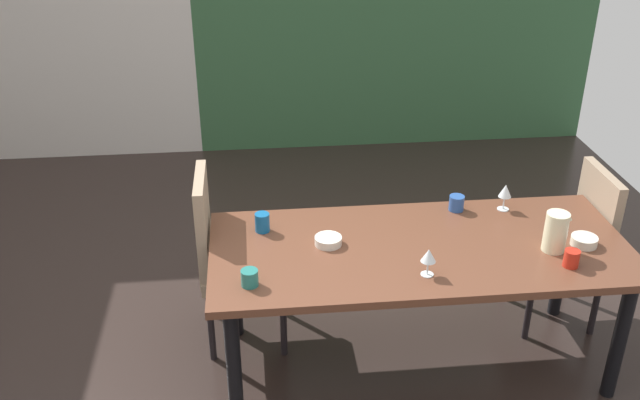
% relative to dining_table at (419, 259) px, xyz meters
% --- Properties ---
extents(ground_plane, '(5.96, 6.16, 0.02)m').
position_rel_dining_table_xyz_m(ground_plane, '(-0.77, -0.03, -0.65)').
color(ground_plane, '#2E2320').
extents(dining_table, '(2.05, 0.88, 0.72)m').
position_rel_dining_table_xyz_m(dining_table, '(0.00, 0.00, 0.00)').
color(dining_table, brown).
rests_on(dining_table, ground_plane).
extents(chair_left_far, '(0.45, 0.44, 0.99)m').
position_rel_dining_table_xyz_m(chair_left_far, '(-0.95, 0.32, -0.10)').
color(chair_left_far, gray).
rests_on(chair_left_far, ground_plane).
extents(chair_right_far, '(0.44, 0.44, 0.91)m').
position_rel_dining_table_xyz_m(chair_right_far, '(0.94, 0.32, -0.13)').
color(chair_right_far, gray).
rests_on(chair_right_far, ground_plane).
extents(wine_glass_right, '(0.07, 0.07, 0.13)m').
position_rel_dining_table_xyz_m(wine_glass_right, '(-0.03, -0.25, 0.17)').
color(wine_glass_right, silver).
rests_on(wine_glass_right, dining_table).
extents(wine_glass_left, '(0.07, 0.07, 0.15)m').
position_rel_dining_table_xyz_m(wine_glass_left, '(0.53, 0.32, 0.18)').
color(wine_glass_left, silver).
rests_on(wine_glass_left, dining_table).
extents(serving_bowl_south, '(0.13, 0.13, 0.04)m').
position_rel_dining_table_xyz_m(serving_bowl_south, '(-0.45, 0.06, 0.10)').
color(serving_bowl_south, silver).
rests_on(serving_bowl_south, dining_table).
extents(serving_bowl_corner, '(0.13, 0.13, 0.05)m').
position_rel_dining_table_xyz_m(serving_bowl_corner, '(0.79, -0.08, 0.10)').
color(serving_bowl_corner, silver).
rests_on(serving_bowl_corner, dining_table).
extents(cup_west, '(0.07, 0.07, 0.10)m').
position_rel_dining_table_xyz_m(cup_west, '(-0.76, 0.22, 0.12)').
color(cup_west, '#135791').
rests_on(cup_west, dining_table).
extents(cup_rear, '(0.07, 0.07, 0.08)m').
position_rel_dining_table_xyz_m(cup_rear, '(0.65, -0.25, 0.12)').
color(cup_rear, red).
rests_on(cup_rear, dining_table).
extents(cup_east, '(0.08, 0.08, 0.08)m').
position_rel_dining_table_xyz_m(cup_east, '(0.27, 0.34, 0.12)').
color(cup_east, '#2A5199').
rests_on(cup_east, dining_table).
extents(cup_center, '(0.08, 0.08, 0.08)m').
position_rel_dining_table_xyz_m(cup_center, '(-0.83, -0.26, 0.11)').
color(cup_center, '#23706A').
rests_on(cup_center, dining_table).
extents(pitcher_near_window, '(0.12, 0.11, 0.20)m').
position_rel_dining_table_xyz_m(pitcher_near_window, '(0.63, -0.10, 0.18)').
color(pitcher_near_window, beige).
rests_on(pitcher_near_window, dining_table).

